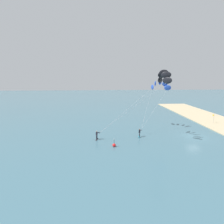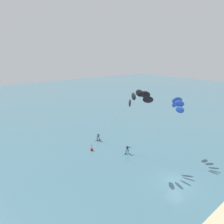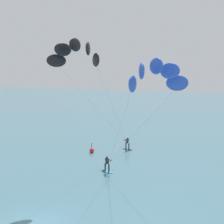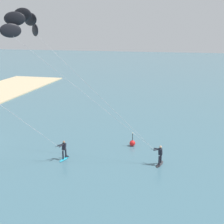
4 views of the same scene
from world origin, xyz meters
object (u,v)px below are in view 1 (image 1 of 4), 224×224
kitesurfer_nearshore (159,87)px  beach_flag (214,117)px  kitesurfer_mid_water (161,79)px  marker_buoy (114,145)px

kitesurfer_nearshore → beach_flag: kitesurfer_nearshore is taller
kitesurfer_mid_water → beach_flag: size_ratio=5.94×
kitesurfer_nearshore → marker_buoy: kitesurfer_nearshore is taller
kitesurfer_nearshore → kitesurfer_mid_water: size_ratio=0.83×
kitesurfer_mid_water → marker_buoy: size_ratio=9.47×
kitesurfer_mid_water → kitesurfer_nearshore: bearing=-17.2°
kitesurfer_mid_water → beach_flag: bearing=-60.7°
kitesurfer_mid_water → beach_flag: kitesurfer_mid_water is taller
beach_flag → kitesurfer_nearshore: bearing=99.7°
kitesurfer_nearshore → beach_flag: (2.56, -14.92, -7.55)m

